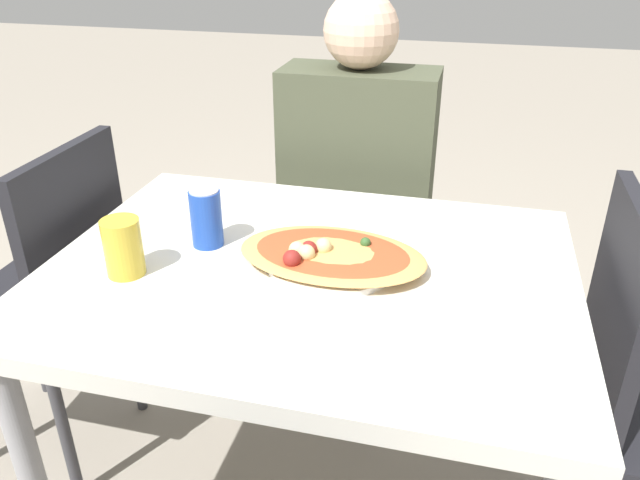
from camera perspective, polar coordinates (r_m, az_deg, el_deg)
name	(u,v)px	position (r m, az deg, el deg)	size (l,w,h in m)	color
dining_table	(309,302)	(1.29, -0.99, -5.67)	(1.04, 0.80, 0.74)	silver
chair_far_seated	(362,218)	(1.99, 3.83, 2.03)	(0.40, 0.40, 0.90)	black
chair_side_left	(49,294)	(1.73, -23.51, -4.57)	(0.40, 0.40, 0.90)	black
person_seated	(356,173)	(1.81, 3.35, 6.15)	(0.43, 0.23, 1.19)	#2D2D38
pizza_main	(331,256)	(1.24, 0.98, -1.46)	(0.39, 0.26, 0.06)	white
soda_can	(206,218)	(1.32, -10.36, 2.02)	(0.07, 0.07, 0.12)	#1E47B2
drink_glass	(123,247)	(1.25, -17.55, -0.64)	(0.07, 0.07, 0.11)	gold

